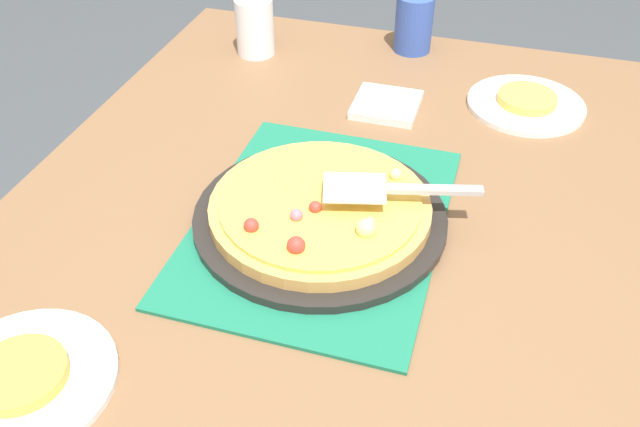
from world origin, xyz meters
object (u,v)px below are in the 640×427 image
(cup_far, at_px, (414,23))
(pizza_server, at_px, (388,189))
(pizza_pan, at_px, (320,217))
(pizza, at_px, (320,207))
(served_slice_right, at_px, (527,99))
(napkin_stack, at_px, (386,105))
(served_slice_left, at_px, (20,374))
(plate_near_left, at_px, (23,381))
(cup_near, at_px, (255,27))
(plate_far_right, at_px, (526,105))

(cup_far, xyz_separation_m, pizza_server, (0.60, 0.07, 0.01))
(pizza_pan, distance_m, pizza, 0.02)
(served_slice_right, height_order, pizza_server, pizza_server)
(pizza_pan, xyz_separation_m, napkin_stack, (-0.36, 0.02, -0.01))
(served_slice_left, height_order, cup_far, cup_far)
(pizza, relative_size, cup_far, 2.75)
(plate_near_left, relative_size, cup_near, 1.83)
(served_slice_left, bearing_deg, cup_far, 164.74)
(pizza, bearing_deg, plate_far_right, 148.23)
(served_slice_right, distance_m, cup_far, 0.31)
(plate_near_left, bearing_deg, napkin_stack, 159.71)
(plate_far_right, relative_size, cup_near, 1.83)
(napkin_stack, bearing_deg, plate_far_right, 108.03)
(napkin_stack, bearing_deg, cup_far, -179.81)
(pizza, distance_m, plate_far_right, 0.52)
(served_slice_left, xyz_separation_m, pizza_server, (-0.41, 0.35, 0.05))
(served_slice_right, distance_m, napkin_stack, 0.27)
(served_slice_right, xyz_separation_m, cup_far, (-0.18, -0.25, 0.04))
(plate_near_left, bearing_deg, plate_far_right, 147.39)
(cup_far, bearing_deg, pizza, -1.97)
(served_slice_left, xyz_separation_m, served_slice_right, (-0.82, 0.53, 0.00))
(plate_near_left, xyz_separation_m, served_slice_left, (0.00, 0.00, 0.01))
(plate_near_left, height_order, served_slice_left, served_slice_left)
(plate_near_left, bearing_deg, pizza_pan, 146.61)
(plate_near_left, height_order, pizza_server, pizza_server)
(plate_near_left, distance_m, napkin_stack, 0.79)
(cup_far, height_order, napkin_stack, cup_far)
(napkin_stack, bearing_deg, served_slice_right, 108.03)
(plate_near_left, distance_m, cup_far, 1.04)
(served_slice_left, bearing_deg, cup_near, -177.10)
(cup_near, distance_m, pizza_server, 0.62)
(pizza_server, bearing_deg, napkin_stack, -167.93)
(pizza, bearing_deg, cup_near, -149.78)
(plate_far_right, bearing_deg, napkin_stack, -71.97)
(plate_near_left, height_order, served_slice_right, served_slice_right)
(pizza, relative_size, pizza_server, 1.41)
(pizza_server, bearing_deg, plate_near_left, -40.46)
(plate_far_right, height_order, pizza_server, pizza_server)
(pizza_pan, bearing_deg, served_slice_left, -33.39)
(cup_far, bearing_deg, served_slice_left, -15.26)
(pizza_pan, distance_m, napkin_stack, 0.36)
(plate_far_right, relative_size, cup_far, 1.83)
(pizza, relative_size, napkin_stack, 2.75)
(pizza_pan, height_order, pizza_server, pizza_server)
(plate_far_right, bearing_deg, cup_far, -125.03)
(pizza_server, bearing_deg, cup_near, -141.05)
(cup_near, xyz_separation_m, cup_far, (-0.11, 0.32, 0.00))
(cup_far, height_order, pizza_server, cup_far)
(cup_near, xyz_separation_m, napkin_stack, (0.15, 0.32, -0.05))
(pizza_pan, relative_size, cup_far, 3.17)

